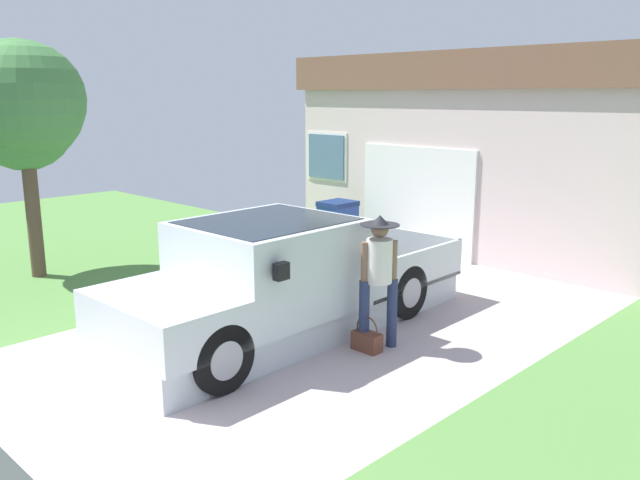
# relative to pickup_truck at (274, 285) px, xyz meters

# --- Properties ---
(pickup_truck) EXTENTS (2.10, 5.54, 1.63)m
(pickup_truck) POSITION_rel_pickup_truck_xyz_m (0.00, 0.00, 0.00)
(pickup_truck) COLOR silver
(pickup_truck) RESTS_ON ground
(person_with_hat) EXTENTS (0.50, 0.50, 1.76)m
(person_with_hat) POSITION_rel_pickup_truck_xyz_m (1.26, 0.67, 0.33)
(person_with_hat) COLOR navy
(person_with_hat) RESTS_ON ground
(handbag) EXTENTS (0.38, 0.20, 0.47)m
(handbag) POSITION_rel_pickup_truck_xyz_m (1.23, 0.48, -0.58)
(handbag) COLOR brown
(handbag) RESTS_ON ground
(house_with_garage) EXTENTS (8.47, 6.73, 4.05)m
(house_with_garage) POSITION_rel_pickup_truck_xyz_m (-0.71, 8.48, 1.32)
(house_with_garage) COLOR beige
(house_with_garage) RESTS_ON ground
(front_yard_tree) EXTENTS (2.45, 2.18, 4.18)m
(front_yard_tree) POSITION_rel_pickup_truck_xyz_m (-5.43, -0.96, 2.30)
(front_yard_tree) COLOR brown
(front_yard_tree) RESTS_ON ground
(wheeled_trash_bin) EXTENTS (0.60, 0.72, 1.07)m
(wheeled_trash_bin) POSITION_rel_pickup_truck_xyz_m (-2.73, 4.18, -0.15)
(wheeled_trash_bin) COLOR navy
(wheeled_trash_bin) RESTS_ON ground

